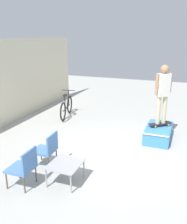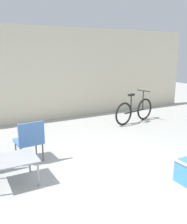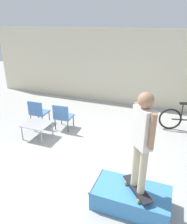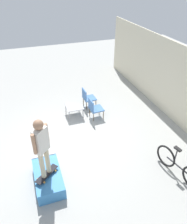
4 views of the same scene
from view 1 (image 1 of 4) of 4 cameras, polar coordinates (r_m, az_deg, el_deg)
name	(u,v)px [view 1 (image 1 of 4)]	position (r m, az deg, el deg)	size (l,w,h in m)	color
ground_plane	(113,156)	(6.88, 4.53, -10.00)	(24.00, 24.00, 0.00)	#A8A8A3
skate_ramp_box	(158,133)	(8.09, 14.59, -4.67)	(1.44, 0.75, 0.42)	#3D84C6
skateboard_on_ramp	(160,124)	(8.08, 15.00, -2.58)	(0.65, 0.71, 0.07)	black
person_skater	(163,89)	(7.79, 15.63, 4.99)	(0.42, 0.44, 1.81)	#C6B793
coffee_table	(65,166)	(5.62, -6.43, -12.08)	(0.77, 0.68, 0.46)	#9E9EA3
patio_chair_left	(24,166)	(5.60, -15.59, -11.80)	(0.54, 0.54, 0.87)	brown
patio_chair_right	(47,148)	(6.28, -10.55, -8.12)	(0.55, 0.55, 0.87)	brown
bicycle	(66,107)	(9.95, -6.20, 1.08)	(1.70, 0.56, 1.00)	black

